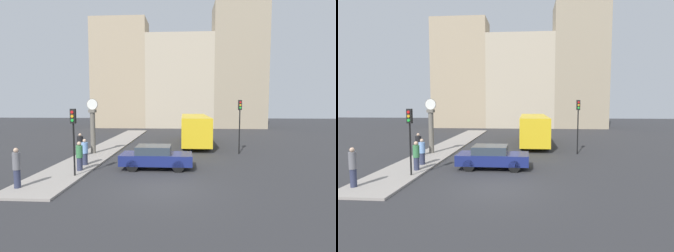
% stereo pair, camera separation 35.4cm
% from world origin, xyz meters
% --- Properties ---
extents(ground_plane, '(120.00, 120.00, 0.00)m').
position_xyz_m(ground_plane, '(0.00, 0.00, 0.00)').
color(ground_plane, '#2D2D30').
extents(sidewalk_corner, '(2.71, 27.12, 0.11)m').
position_xyz_m(sidewalk_corner, '(-5.62, 11.56, 0.05)').
color(sidewalk_corner, gray).
rests_on(sidewalk_corner, ground_plane).
extents(building_row, '(27.94, 5.00, 19.57)m').
position_xyz_m(building_row, '(0.34, 31.78, 8.67)').
color(building_row, tan).
rests_on(building_row, ground_plane).
extents(sedan_car, '(4.23, 1.79, 1.39)m').
position_xyz_m(sedan_car, '(-0.66, 3.59, 0.71)').
color(sedan_car, navy).
rests_on(sedan_car, ground_plane).
extents(bus_distant, '(2.47, 9.85, 2.73)m').
position_xyz_m(bus_distant, '(2.04, 13.46, 1.57)').
color(bus_distant, gold).
rests_on(bus_distant, ground_plane).
extents(traffic_light_near, '(0.26, 0.24, 3.50)m').
position_xyz_m(traffic_light_near, '(-4.72, 1.43, 2.63)').
color(traffic_light_near, black).
rests_on(traffic_light_near, sidewalk_corner).
extents(traffic_light_far, '(0.26, 0.24, 4.16)m').
position_xyz_m(traffic_light_far, '(5.27, 8.57, 2.96)').
color(traffic_light_far, black).
rests_on(traffic_light_far, ground_plane).
extents(street_clock, '(0.85, 0.48, 4.15)m').
position_xyz_m(street_clock, '(-5.92, 7.71, 2.08)').
color(street_clock, '#666056').
rests_on(street_clock, sidewalk_corner).
extents(pedestrian_grey_jacket, '(0.33, 0.33, 1.81)m').
position_xyz_m(pedestrian_grey_jacket, '(-6.43, -0.71, 1.02)').
color(pedestrian_grey_jacket, '#2D334C').
rests_on(pedestrian_grey_jacket, sidewalk_corner).
extents(pedestrian_blue_stripe, '(0.39, 0.39, 1.60)m').
position_xyz_m(pedestrian_blue_stripe, '(-5.10, 3.87, 0.90)').
color(pedestrian_blue_stripe, '#2D334C').
rests_on(pedestrian_blue_stripe, sidewalk_corner).
extents(pedestrian_black_jacket, '(0.42, 0.42, 1.65)m').
position_xyz_m(pedestrian_black_jacket, '(-6.44, 6.48, 0.92)').
color(pedestrian_black_jacket, '#2D334C').
rests_on(pedestrian_black_jacket, sidewalk_corner).
extents(pedestrian_green_hoodie, '(0.36, 0.36, 1.64)m').
position_xyz_m(pedestrian_green_hoodie, '(-4.87, 2.49, 0.93)').
color(pedestrian_green_hoodie, '#2D334C').
rests_on(pedestrian_green_hoodie, sidewalk_corner).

